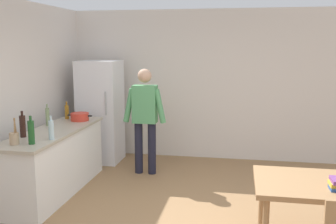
{
  "coord_description": "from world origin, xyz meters",
  "views": [
    {
      "loc": [
        0.53,
        -4.11,
        2.05
      ],
      "look_at": [
        -0.48,
        1.34,
        1.11
      ],
      "focal_mm": 41.76,
      "sensor_mm": 36.0,
      "label": 1
    }
  ],
  "objects_px": {
    "dining_table": "(328,190)",
    "refrigerator": "(101,112)",
    "person": "(145,114)",
    "bottle_oil_amber": "(67,112)",
    "bottle_wine_dark": "(23,126)",
    "bottle_vinegar_tall": "(48,117)",
    "cooking_pot": "(80,117)",
    "bottle_wine_green": "(31,132)",
    "bottle_water_clear": "(51,130)",
    "utensil_jar": "(14,138)"
  },
  "relations": [
    {
      "from": "bottle_oil_amber",
      "to": "refrigerator",
      "type": "bearing_deg",
      "value": 70.32
    },
    {
      "from": "bottle_vinegar_tall",
      "to": "bottle_oil_amber",
      "type": "bearing_deg",
      "value": 85.86
    },
    {
      "from": "person",
      "to": "dining_table",
      "type": "distance_m",
      "value": 3.2
    },
    {
      "from": "bottle_wine_dark",
      "to": "bottle_oil_amber",
      "type": "relative_size",
      "value": 1.21
    },
    {
      "from": "cooking_pot",
      "to": "bottle_vinegar_tall",
      "type": "height_order",
      "value": "bottle_vinegar_tall"
    },
    {
      "from": "person",
      "to": "cooking_pot",
      "type": "xyz_separation_m",
      "value": [
        -0.97,
        -0.32,
        -0.02
      ]
    },
    {
      "from": "bottle_wine_green",
      "to": "bottle_vinegar_tall",
      "type": "relative_size",
      "value": 1.06
    },
    {
      "from": "bottle_water_clear",
      "to": "cooking_pot",
      "type": "bearing_deg",
      "value": 97.2
    },
    {
      "from": "utensil_jar",
      "to": "bottle_wine_dark",
      "type": "bearing_deg",
      "value": 105.78
    },
    {
      "from": "bottle_wine_green",
      "to": "bottle_vinegar_tall",
      "type": "height_order",
      "value": "bottle_wine_green"
    },
    {
      "from": "cooking_pot",
      "to": "bottle_vinegar_tall",
      "type": "distance_m",
      "value": 0.56
    },
    {
      "from": "bottle_water_clear",
      "to": "bottle_wine_green",
      "type": "distance_m",
      "value": 0.29
    },
    {
      "from": "refrigerator",
      "to": "person",
      "type": "xyz_separation_m",
      "value": [
        0.95,
        -0.55,
        0.08
      ]
    },
    {
      "from": "bottle_water_clear",
      "to": "bottle_oil_amber",
      "type": "xyz_separation_m",
      "value": [
        -0.41,
        1.34,
        -0.01
      ]
    },
    {
      "from": "bottle_wine_green",
      "to": "dining_table",
      "type": "bearing_deg",
      "value": -5.69
    },
    {
      "from": "bottle_vinegar_tall",
      "to": "refrigerator",
      "type": "bearing_deg",
      "value": 76.61
    },
    {
      "from": "dining_table",
      "to": "refrigerator",
      "type": "bearing_deg",
      "value": 140.71
    },
    {
      "from": "person",
      "to": "bottle_oil_amber",
      "type": "distance_m",
      "value": 1.25
    },
    {
      "from": "utensil_jar",
      "to": "bottle_oil_amber",
      "type": "height_order",
      "value": "utensil_jar"
    },
    {
      "from": "bottle_wine_dark",
      "to": "bottle_vinegar_tall",
      "type": "height_order",
      "value": "bottle_wine_dark"
    },
    {
      "from": "dining_table",
      "to": "bottle_vinegar_tall",
      "type": "height_order",
      "value": "bottle_vinegar_tall"
    },
    {
      "from": "refrigerator",
      "to": "bottle_wine_dark",
      "type": "xyz_separation_m",
      "value": [
        -0.28,
        -2.06,
        0.15
      ]
    },
    {
      "from": "bottle_water_clear",
      "to": "refrigerator",
      "type": "bearing_deg",
      "value": 93.71
    },
    {
      "from": "bottle_wine_green",
      "to": "bottle_wine_dark",
      "type": "distance_m",
      "value": 0.43
    },
    {
      "from": "cooking_pot",
      "to": "bottle_oil_amber",
      "type": "distance_m",
      "value": 0.28
    },
    {
      "from": "utensil_jar",
      "to": "bottle_wine_green",
      "type": "distance_m",
      "value": 0.21
    },
    {
      "from": "person",
      "to": "bottle_wine_green",
      "type": "relative_size",
      "value": 5.0
    },
    {
      "from": "dining_table",
      "to": "bottle_water_clear",
      "type": "height_order",
      "value": "bottle_water_clear"
    },
    {
      "from": "bottle_wine_dark",
      "to": "refrigerator",
      "type": "bearing_deg",
      "value": 82.25
    },
    {
      "from": "bottle_water_clear",
      "to": "bottle_oil_amber",
      "type": "height_order",
      "value": "bottle_water_clear"
    },
    {
      "from": "bottle_vinegar_tall",
      "to": "cooking_pot",
      "type": "bearing_deg",
      "value": 57.31
    },
    {
      "from": "bottle_wine_dark",
      "to": "bottle_vinegar_tall",
      "type": "distance_m",
      "value": 0.73
    },
    {
      "from": "person",
      "to": "bottle_wine_green",
      "type": "height_order",
      "value": "person"
    },
    {
      "from": "dining_table",
      "to": "bottle_vinegar_tall",
      "type": "xyz_separation_m",
      "value": [
        -3.62,
        1.37,
        0.36
      ]
    },
    {
      "from": "refrigerator",
      "to": "bottle_vinegar_tall",
      "type": "distance_m",
      "value": 1.38
    },
    {
      "from": "person",
      "to": "utensil_jar",
      "type": "height_order",
      "value": "person"
    },
    {
      "from": "refrigerator",
      "to": "person",
      "type": "relative_size",
      "value": 1.06
    },
    {
      "from": "dining_table",
      "to": "bottle_wine_dark",
      "type": "relative_size",
      "value": 4.12
    },
    {
      "from": "bottle_wine_dark",
      "to": "dining_table",
      "type": "bearing_deg",
      "value": -10.11
    },
    {
      "from": "cooking_pot",
      "to": "bottle_oil_amber",
      "type": "xyz_separation_m",
      "value": [
        -0.26,
        0.1,
        0.06
      ]
    },
    {
      "from": "bottle_oil_amber",
      "to": "cooking_pot",
      "type": "bearing_deg",
      "value": -20.44
    },
    {
      "from": "person",
      "to": "bottle_wine_dark",
      "type": "xyz_separation_m",
      "value": [
        -1.23,
        -1.51,
        0.07
      ]
    },
    {
      "from": "dining_table",
      "to": "cooking_pot",
      "type": "xyz_separation_m",
      "value": [
        -3.32,
        1.83,
        0.29
      ]
    },
    {
      "from": "utensil_jar",
      "to": "bottle_oil_amber",
      "type": "bearing_deg",
      "value": 93.44
    },
    {
      "from": "dining_table",
      "to": "utensil_jar",
      "type": "distance_m",
      "value": 3.5
    },
    {
      "from": "cooking_pot",
      "to": "bottle_vinegar_tall",
      "type": "bearing_deg",
      "value": -122.69
    },
    {
      "from": "bottle_oil_amber",
      "to": "bottle_wine_dark",
      "type": "bearing_deg",
      "value": -90.16
    },
    {
      "from": "refrigerator",
      "to": "utensil_jar",
      "type": "distance_m",
      "value": 2.43
    },
    {
      "from": "bottle_oil_amber",
      "to": "bottle_vinegar_tall",
      "type": "distance_m",
      "value": 0.56
    },
    {
      "from": "refrigerator",
      "to": "bottle_wine_dark",
      "type": "bearing_deg",
      "value": -97.75
    }
  ]
}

